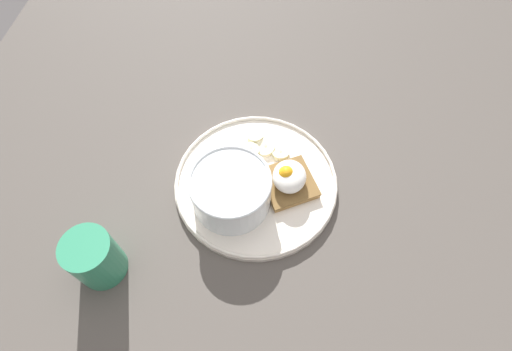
% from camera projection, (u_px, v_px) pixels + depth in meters
% --- Properties ---
extents(ground_plane, '(1.20, 1.20, 0.02)m').
position_uv_depth(ground_plane, '(256.00, 187.00, 0.70)').
color(ground_plane, '#4D4742').
rests_on(ground_plane, ground).
extents(plate, '(0.28, 0.28, 0.02)m').
position_uv_depth(plate, '(256.00, 182.00, 0.68)').
color(plate, silver).
rests_on(plate, ground_plane).
extents(oatmeal_bowl, '(0.13, 0.13, 0.07)m').
position_uv_depth(oatmeal_bowl, '(231.00, 191.00, 0.63)').
color(oatmeal_bowl, white).
rests_on(oatmeal_bowl, plate).
extents(toast_slice, '(0.11, 0.11, 0.01)m').
position_uv_depth(toast_slice, '(289.00, 181.00, 0.67)').
color(toast_slice, brown).
rests_on(toast_slice, plate).
extents(poached_egg, '(0.06, 0.09, 0.04)m').
position_uv_depth(poached_egg, '(289.00, 174.00, 0.65)').
color(poached_egg, white).
rests_on(poached_egg, toast_slice).
extents(banana_slice_front, '(0.03, 0.03, 0.02)m').
position_uv_depth(banana_slice_front, '(251.00, 151.00, 0.70)').
color(banana_slice_front, '#EFECB6').
rests_on(banana_slice_front, plate).
extents(banana_slice_left, '(0.05, 0.05, 0.02)m').
position_uv_depth(banana_slice_left, '(265.00, 147.00, 0.71)').
color(banana_slice_left, '#EFE6BC').
rests_on(banana_slice_left, plate).
extents(banana_slice_back, '(0.04, 0.04, 0.02)m').
position_uv_depth(banana_slice_back, '(255.00, 137.00, 0.72)').
color(banana_slice_back, beige).
rests_on(banana_slice_back, plate).
extents(banana_slice_right, '(0.04, 0.04, 0.01)m').
position_uv_depth(banana_slice_right, '(281.00, 153.00, 0.70)').
color(banana_slice_right, beige).
rests_on(banana_slice_right, plate).
extents(coffee_mug, '(0.07, 0.07, 0.09)m').
position_uv_depth(coffee_mug, '(94.00, 258.00, 0.57)').
color(coffee_mug, '#2F8861').
rests_on(coffee_mug, ground_plane).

